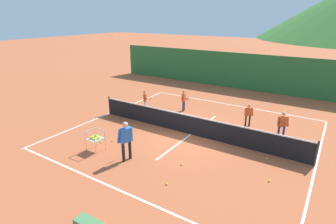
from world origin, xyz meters
name	(u,v)px	position (x,y,z in m)	size (l,w,h in m)	color
ground_plane	(191,134)	(0.00, 0.00, 0.00)	(120.00, 120.00, 0.00)	#B25633
line_baseline_near	(117,189)	(0.00, -5.18, 0.00)	(10.79, 0.08, 0.01)	white
line_baseline_far	(231,105)	(0.00, 5.42, 0.00)	(10.79, 0.08, 0.01)	white
line_sideline_west	(109,114)	(-5.39, 0.00, 0.00)	(0.08, 10.60, 0.01)	white
line_sideline_east	(316,166)	(5.39, 0.00, 0.00)	(0.08, 10.60, 0.01)	white
line_service_center	(191,134)	(0.00, 0.00, 0.00)	(0.08, 5.87, 0.01)	white
tennis_net	(191,125)	(0.00, 0.00, 0.50)	(10.74, 0.08, 1.05)	#333338
instructor	(126,137)	(-0.99, -3.51, 0.97)	(0.44, 0.81, 1.62)	black
student_0	(145,98)	(-4.01, 1.65, 0.74)	(0.64, 0.48, 1.23)	silver
student_1	(184,98)	(-1.98, 2.79, 0.77)	(0.52, 0.56, 1.28)	navy
student_2	(248,113)	(1.97, 2.47, 0.72)	(0.43, 0.44, 1.21)	black
student_3	(282,123)	(3.73, 1.79, 0.80)	(0.51, 0.68, 1.33)	navy
ball_cart	(95,138)	(-2.63, -3.62, 0.59)	(0.58, 0.58, 0.90)	#B7B7BC
tennis_ball_1	(182,164)	(1.05, -2.71, 0.03)	(0.07, 0.07, 0.07)	yellow
tennis_ball_2	(267,159)	(3.69, -0.49, 0.03)	(0.07, 0.07, 0.07)	yellow
tennis_ball_3	(101,142)	(-2.99, -2.99, 0.03)	(0.07, 0.07, 0.07)	yellow
tennis_ball_4	(112,140)	(-2.66, -2.59, 0.03)	(0.07, 0.07, 0.07)	yellow
tennis_ball_5	(167,184)	(1.26, -4.08, 0.03)	(0.07, 0.07, 0.07)	yellow
tennis_ball_6	(269,181)	(4.14, -2.01, 0.03)	(0.07, 0.07, 0.07)	yellow
windscreen_fence	(253,72)	(0.00, 9.70, 1.37)	(23.73, 0.08, 2.74)	#286B33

